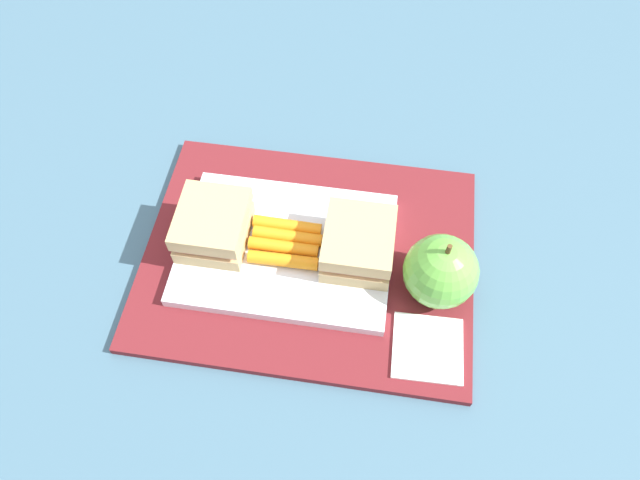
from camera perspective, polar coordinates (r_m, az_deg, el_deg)
The scene contains 8 objects.
ground_plane at distance 0.64m, azimuth -1.10°, elevation -1.84°, with size 2.40×2.40×0.00m, color #42667A.
lunchbag_mat at distance 0.64m, azimuth -1.11°, elevation -1.61°, with size 0.36×0.28×0.01m, color maroon.
food_tray at distance 0.63m, azimuth -3.37°, elevation -0.82°, with size 0.23×0.17×0.01m, color white.
sandwich_half_left at distance 0.62m, azimuth -10.56°, elevation 1.43°, with size 0.07×0.08×0.04m.
sandwich_half_right at distance 0.60m, azimuth 3.81°, elevation -0.39°, with size 0.07×0.08×0.04m.
carrot_sticks_bundle at distance 0.62m, azimuth -3.45°, elevation -0.21°, with size 0.08×0.06×0.02m.
apple at distance 0.59m, azimuth 11.85°, elevation -3.06°, with size 0.08×0.08×0.09m.
paper_napkin at distance 0.59m, azimuth 10.62°, elevation -10.47°, with size 0.07×0.07×0.00m, color white.
Camera 1 is at (0.06, -0.32, 0.56)m, focal length 32.33 mm.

